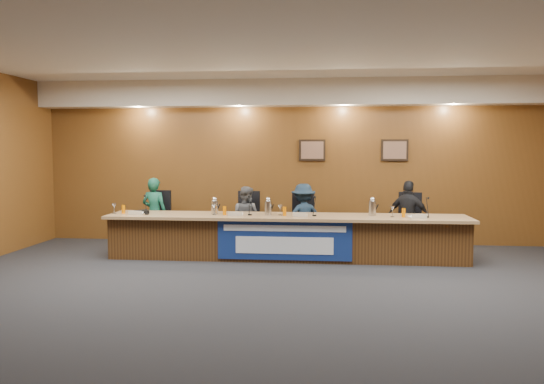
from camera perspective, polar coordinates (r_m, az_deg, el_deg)
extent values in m
plane|color=black|center=(6.83, 0.03, -11.19)|extent=(10.00, 10.00, 0.00)
cube|color=silver|center=(6.71, 0.03, 16.11)|extent=(10.00, 8.00, 0.04)
cube|color=brown|center=(10.57, 2.17, 3.17)|extent=(10.00, 0.04, 3.20)
cube|color=beige|center=(10.37, 2.11, 10.61)|extent=(10.00, 0.50, 0.50)
cube|color=#482A12|center=(9.09, 1.53, -4.97)|extent=(6.00, 0.80, 0.70)
cube|color=#96724A|center=(8.99, 1.51, -2.67)|extent=(6.10, 0.95, 0.05)
cube|color=navy|center=(8.68, 1.33, -5.23)|extent=(2.20, 0.02, 0.65)
cube|color=silver|center=(8.64, 1.32, -3.94)|extent=(2.00, 0.01, 0.10)
cube|color=silver|center=(8.68, 1.32, -5.77)|extent=(1.60, 0.01, 0.28)
cube|color=black|center=(10.52, 4.35, 4.51)|extent=(0.52, 0.04, 0.42)
cube|color=black|center=(10.60, 13.05, 4.41)|extent=(0.52, 0.04, 0.42)
imported|color=#144E39|center=(10.24, -12.53, -2.21)|extent=(0.53, 0.39, 1.34)
imported|color=#525458|center=(9.85, -2.86, -2.82)|extent=(0.70, 0.62, 1.18)
imported|color=#142637|center=(9.74, 3.39, -2.74)|extent=(0.91, 0.72, 1.24)
imported|color=black|center=(9.85, 14.47, -2.60)|extent=(0.83, 0.60, 1.31)
cube|color=black|center=(10.36, -12.34, -3.18)|extent=(0.53, 0.53, 0.08)
cube|color=black|center=(9.96, -2.77, -3.39)|extent=(0.52, 0.52, 0.08)
cube|color=black|center=(9.86, 3.41, -3.47)|extent=(0.52, 0.52, 0.08)
cube|color=black|center=(9.97, 14.36, -3.52)|extent=(0.61, 0.61, 0.08)
cube|color=white|center=(9.30, -14.50, -2.13)|extent=(0.24, 0.08, 0.10)
cylinder|color=black|center=(9.33, -13.30, -2.31)|extent=(0.07, 0.07, 0.02)
cylinder|color=#E06E00|center=(9.55, -15.69, -1.81)|extent=(0.06, 0.06, 0.15)
cylinder|color=silver|center=(9.59, -16.62, -1.71)|extent=(0.08, 0.08, 0.18)
cube|color=white|center=(8.87, -3.97, -2.32)|extent=(0.24, 0.08, 0.10)
cylinder|color=black|center=(8.99, -2.40, -2.45)|extent=(0.07, 0.07, 0.02)
cylinder|color=#E06E00|center=(9.04, -5.12, -2.01)|extent=(0.06, 0.06, 0.15)
cylinder|color=silver|center=(9.07, -6.24, -1.90)|extent=(0.08, 0.08, 0.18)
cube|color=white|center=(8.75, 3.06, -2.41)|extent=(0.24, 0.08, 0.10)
cylinder|color=black|center=(8.90, 4.58, -2.53)|extent=(0.07, 0.07, 0.02)
cylinder|color=#E06E00|center=(8.91, 1.36, -2.08)|extent=(0.06, 0.06, 0.15)
cylinder|color=silver|center=(8.96, 0.88, -1.95)|extent=(0.08, 0.08, 0.18)
cube|color=white|center=(8.86, 15.57, -2.49)|extent=(0.24, 0.08, 0.10)
cylinder|color=black|center=(9.05, 16.31, -2.58)|extent=(0.07, 0.07, 0.02)
cylinder|color=#E06E00|center=(8.96, 13.97, -2.18)|extent=(0.06, 0.06, 0.15)
cylinder|color=silver|center=(8.94, 12.83, -2.08)|extent=(0.08, 0.08, 0.18)
cylinder|color=silver|center=(9.17, -6.19, -1.66)|extent=(0.12, 0.12, 0.23)
cylinder|color=silver|center=(8.99, -0.41, -1.73)|extent=(0.12, 0.12, 0.24)
cylinder|color=silver|center=(9.06, 10.74, -1.74)|extent=(0.12, 0.12, 0.25)
cylinder|color=black|center=(9.59, -13.69, -2.04)|extent=(0.32, 0.32, 0.05)
cube|color=white|center=(9.05, 15.26, -2.60)|extent=(0.26, 0.33, 0.01)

